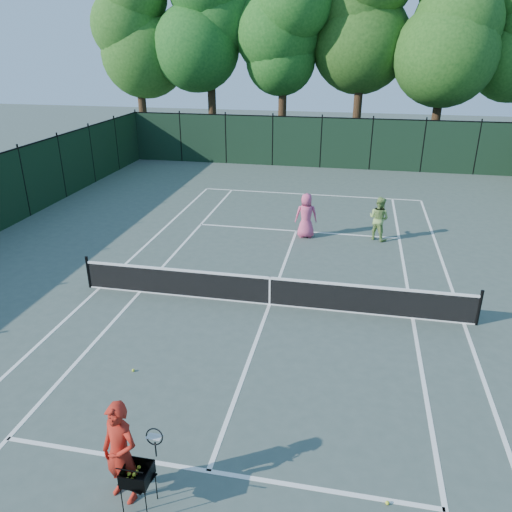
% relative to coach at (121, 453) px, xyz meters
% --- Properties ---
extents(ground, '(90.00, 90.00, 0.00)m').
position_rel_coach_xyz_m(ground, '(1.24, 7.18, -0.96)').
color(ground, '#425048').
rests_on(ground, ground).
extents(sideline_doubles_left, '(0.10, 23.77, 0.01)m').
position_rel_coach_xyz_m(sideline_doubles_left, '(-4.25, 7.18, -0.96)').
color(sideline_doubles_left, white).
rests_on(sideline_doubles_left, ground).
extents(sideline_doubles_right, '(0.10, 23.77, 0.01)m').
position_rel_coach_xyz_m(sideline_doubles_right, '(6.72, 7.18, -0.96)').
color(sideline_doubles_right, white).
rests_on(sideline_doubles_right, ground).
extents(sideline_singles_left, '(0.10, 23.77, 0.01)m').
position_rel_coach_xyz_m(sideline_singles_left, '(-2.88, 7.18, -0.96)').
color(sideline_singles_left, white).
rests_on(sideline_singles_left, ground).
extents(sideline_singles_right, '(0.10, 23.77, 0.01)m').
position_rel_coach_xyz_m(sideline_singles_right, '(5.35, 7.18, -0.96)').
color(sideline_singles_right, white).
rests_on(sideline_singles_right, ground).
extents(baseline_far, '(10.97, 0.10, 0.01)m').
position_rel_coach_xyz_m(baseline_far, '(1.24, 19.06, -0.96)').
color(baseline_far, white).
rests_on(baseline_far, ground).
extents(service_line_near, '(8.23, 0.10, 0.01)m').
position_rel_coach_xyz_m(service_line_near, '(1.24, 0.78, -0.96)').
color(service_line_near, white).
rests_on(service_line_near, ground).
extents(service_line_far, '(8.23, 0.10, 0.01)m').
position_rel_coach_xyz_m(service_line_far, '(1.24, 13.58, -0.96)').
color(service_line_far, white).
rests_on(service_line_far, ground).
extents(center_service_line, '(0.10, 12.80, 0.01)m').
position_rel_coach_xyz_m(center_service_line, '(1.24, 7.18, -0.96)').
color(center_service_line, white).
rests_on(center_service_line, ground).
extents(tennis_net, '(11.69, 0.09, 1.06)m').
position_rel_coach_xyz_m(tennis_net, '(1.24, 7.18, -0.48)').
color(tennis_net, black).
rests_on(tennis_net, ground).
extents(fence_far, '(24.00, 0.05, 3.00)m').
position_rel_coach_xyz_m(fence_far, '(1.24, 25.18, 0.54)').
color(fence_far, black).
rests_on(fence_far, ground).
extents(tree_0, '(6.40, 6.40, 13.14)m').
position_rel_coach_xyz_m(tree_0, '(-11.76, 28.68, 7.20)').
color(tree_0, black).
rests_on(tree_0, ground).
extents(tree_1, '(6.80, 6.80, 13.98)m').
position_rel_coach_xyz_m(tree_1, '(-6.76, 29.18, 7.73)').
color(tree_1, black).
rests_on(tree_1, ground).
extents(tree_2, '(6.00, 6.00, 12.40)m').
position_rel_coach_xyz_m(tree_2, '(-1.76, 28.98, 6.77)').
color(tree_2, black).
rests_on(tree_2, ground).
extents(tree_3, '(7.00, 7.00, 14.45)m').
position_rel_coach_xyz_m(tree_3, '(3.24, 29.48, 8.04)').
color(tree_3, black).
rests_on(tree_3, ground).
extents(tree_4, '(6.20, 6.20, 12.97)m').
position_rel_coach_xyz_m(tree_4, '(8.24, 28.78, 7.18)').
color(tree_4, black).
rests_on(tree_4, ground).
extents(coach, '(1.09, 0.65, 1.92)m').
position_rel_coach_xyz_m(coach, '(0.00, 0.00, 0.00)').
color(coach, '#A91E13').
rests_on(coach, ground).
extents(player_pink, '(0.96, 0.71, 1.79)m').
position_rel_coach_xyz_m(player_pink, '(1.67, 13.00, -0.07)').
color(player_pink, '#D64B76').
rests_on(player_pink, ground).
extents(player_green, '(1.06, 1.01, 1.73)m').
position_rel_coach_xyz_m(player_green, '(4.48, 13.30, -0.10)').
color(player_green, '#81A954').
rests_on(player_green, ground).
extents(ball_hopper, '(0.55, 0.55, 0.88)m').
position_rel_coach_xyz_m(ball_hopper, '(0.34, -0.17, -0.23)').
color(ball_hopper, black).
rests_on(ball_hopper, ground).
extents(loose_ball_near_cart, '(0.07, 0.07, 0.07)m').
position_rel_coach_xyz_m(loose_ball_near_cart, '(4.40, 0.70, -0.93)').
color(loose_ball_near_cart, '#C9D32B').
rests_on(loose_ball_near_cart, ground).
extents(loose_ball_midcourt, '(0.07, 0.07, 0.07)m').
position_rel_coach_xyz_m(loose_ball_midcourt, '(-1.36, 3.31, -0.93)').
color(loose_ball_midcourt, '#D2EE30').
rests_on(loose_ball_midcourt, ground).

